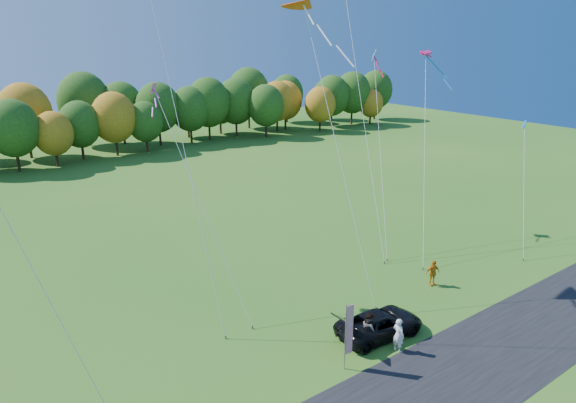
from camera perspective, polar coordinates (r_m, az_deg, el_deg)
ground at (r=28.09m, az=7.58°, el=-16.86°), size 160.00×160.00×0.00m
asphalt_strip at (r=25.97m, az=14.07°, el=-20.60°), size 90.00×6.00×0.01m
tree_line at (r=74.91m, az=-22.80°, el=4.22°), size 116.00×12.00×10.00m
black_suv at (r=29.75m, az=10.17°, el=-13.22°), size 5.35×2.90×1.43m
person_tailgate_a at (r=28.48m, az=12.17°, el=-14.30°), size 0.48×0.71×1.92m
person_tailgate_b at (r=28.72m, az=9.00°, el=-13.84°), size 1.05×1.14×1.89m
person_east at (r=35.85m, az=15.78°, el=-7.64°), size 1.13×0.72×1.79m
feather_flag at (r=26.16m, az=6.73°, el=-13.95°), size 0.48×0.09×3.61m
kite_delta_blue at (r=28.93m, az=-14.41°, el=18.74°), size 3.35×10.30×32.52m
kite_parafoil_orange at (r=41.12m, az=7.57°, el=14.55°), size 6.19×12.85×27.63m
kite_delta_red at (r=31.63m, az=5.17°, el=7.95°), size 2.69×9.24×19.37m
kite_parafoil_rainbow at (r=41.15m, az=14.94°, el=5.31°), size 9.46×8.25×15.15m
kite_diamond_yellow at (r=24.23m, az=-27.18°, el=-5.32°), size 4.28×5.16×14.78m
kite_diamond_white at (r=40.84m, az=10.21°, el=5.47°), size 5.59×7.94×15.33m
kite_diamond_pink at (r=30.24m, az=-9.58°, el=-0.28°), size 2.23×8.33×13.64m
kite_diamond_blue_low at (r=43.18m, az=24.74°, el=1.21°), size 4.53×4.14×9.96m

